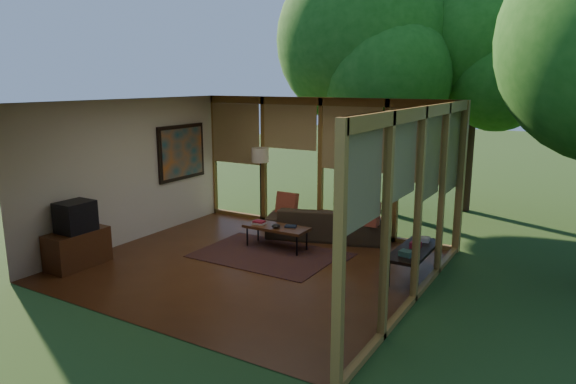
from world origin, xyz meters
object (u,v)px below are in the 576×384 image
Objects in this scene: media_cabinet at (78,249)px; television at (75,217)px; floor_lamp at (260,159)px; coffee_table at (277,228)px; side_console at (410,251)px; sofa at (321,222)px.

television reaches higher than media_cabinet.
floor_lamp reaches higher than coffee_table.
television is at bearing -153.87° from side_console.
coffee_table is at bearing 46.27° from television.
media_cabinet is 0.83× the size of coffee_table.
sofa is 1.74× the size of coffee_table.
sofa is 1.91m from floor_lamp.
side_console is (4.87, 2.38, 0.11)m from media_cabinet.
sofa is 4.45m from television.
side_console is (4.85, 2.38, -0.44)m from television.
media_cabinet is (-2.75, -3.47, -0.00)m from sofa.
floor_lamp is 1.38× the size of coffee_table.
sofa is 2.39m from side_console.
floor_lamp is 1.97m from coffee_table.
media_cabinet is 0.71× the size of side_console.
coffee_table is 2.51m from side_console.
television is at bearing 0.00° from media_cabinet.
media_cabinet is at bearing 180.00° from television.
television is at bearing -107.83° from floor_lamp.
side_console is at bearing -19.44° from floor_lamp.
side_console is at bearing 133.30° from sofa.
floor_lamp reaches higher than sofa.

